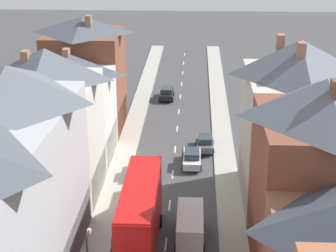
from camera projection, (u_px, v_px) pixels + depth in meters
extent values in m
cube|color=#A8A399|center=(122.00, 164.00, 55.40)|extent=(2.20, 104.00, 0.14)
cube|color=#A8A399|center=(225.00, 166.00, 54.92)|extent=(2.20, 104.00, 0.14)
cube|color=silver|center=(166.00, 244.00, 42.13)|extent=(0.14, 1.80, 0.01)
cube|color=silver|center=(170.00, 205.00, 47.72)|extent=(0.14, 1.80, 0.01)
cube|color=silver|center=(173.00, 174.00, 53.32)|extent=(0.14, 1.80, 0.01)
cube|color=silver|center=(175.00, 149.00, 58.92)|extent=(0.14, 1.80, 0.01)
cube|color=silver|center=(177.00, 129.00, 64.51)|extent=(0.14, 1.80, 0.01)
cube|color=silver|center=(179.00, 111.00, 70.11)|extent=(0.14, 1.80, 0.01)
cube|color=silver|center=(180.00, 97.00, 75.70)|extent=(0.14, 1.80, 0.01)
cube|color=silver|center=(182.00, 84.00, 81.30)|extent=(0.14, 1.80, 0.01)
cube|color=silver|center=(183.00, 73.00, 86.90)|extent=(0.14, 1.80, 0.01)
cube|color=silver|center=(184.00, 63.00, 92.49)|extent=(0.14, 1.80, 0.01)
cube|color=silver|center=(184.00, 54.00, 98.09)|extent=(0.14, 1.80, 0.01)
cube|color=#ADB2B7|center=(18.00, 182.00, 38.92)|extent=(8.00, 10.64, 11.61)
cube|color=olive|center=(77.00, 236.00, 40.24)|extent=(0.12, 9.79, 3.20)
pyramid|color=#565B66|center=(7.00, 84.00, 36.39)|extent=(8.00, 10.64, 2.55)
cube|color=beige|center=(51.00, 139.00, 47.79)|extent=(8.00, 7.96, 10.51)
cube|color=olive|center=(99.00, 178.00, 48.91)|extent=(0.12, 7.33, 3.20)
pyramid|color=#565B66|center=(45.00, 64.00, 45.45)|extent=(8.00, 7.96, 2.61)
cube|color=#99664C|center=(25.00, 58.00, 45.11)|extent=(0.60, 0.90, 1.13)
cube|color=silver|center=(71.00, 117.00, 55.43)|extent=(8.00, 7.73, 8.73)
cube|color=#1E5133|center=(112.00, 144.00, 56.23)|extent=(0.12, 7.11, 3.20)
pyramid|color=#474C56|center=(68.00, 64.00, 53.50)|extent=(8.00, 7.73, 2.08)
cube|color=#99664C|center=(66.00, 57.00, 53.15)|extent=(0.60, 0.90, 1.51)
cube|color=brown|center=(86.00, 82.00, 62.58)|extent=(8.00, 8.55, 11.19)
cube|color=maroon|center=(122.00, 116.00, 63.82)|extent=(0.12, 7.86, 3.20)
pyramid|color=#474C56|center=(83.00, 24.00, 60.28)|extent=(8.00, 8.55, 1.69)
cube|color=#99664C|center=(88.00, 21.00, 58.73)|extent=(0.60, 0.90, 1.20)
cube|color=brown|center=(316.00, 195.00, 37.57)|extent=(8.00, 9.61, 11.19)
cube|color=#1E5133|center=(253.00, 245.00, 39.18)|extent=(0.12, 8.84, 3.20)
pyramid|color=#565B66|center=(326.00, 98.00, 35.12)|extent=(8.00, 9.61, 2.52)
cube|color=brown|center=(336.00, 93.00, 33.52)|extent=(0.60, 0.90, 1.58)
cube|color=#BCB7A8|center=(293.00, 140.00, 46.79)|extent=(8.00, 10.15, 11.17)
cube|color=#1E5133|center=(243.00, 181.00, 48.40)|extent=(0.12, 9.34, 3.20)
pyramid|color=#565B66|center=(300.00, 57.00, 44.28)|extent=(8.00, 10.15, 2.86)
cube|color=#99664C|center=(301.00, 52.00, 42.47)|extent=(0.60, 0.90, 1.57)
cube|color=#99664C|center=(280.00, 43.00, 45.92)|extent=(0.60, 0.90, 1.42)
cube|color=red|center=(140.00, 230.00, 40.84)|extent=(2.44, 10.80, 2.50)
cube|color=red|center=(140.00, 201.00, 39.98)|extent=(2.44, 10.58, 2.30)
cube|color=red|center=(140.00, 186.00, 39.55)|extent=(2.39, 10.37, 0.10)
cube|color=#28333D|center=(147.00, 194.00, 45.75)|extent=(2.20, 0.10, 1.20)
cube|color=#28333D|center=(146.00, 168.00, 44.93)|extent=(2.20, 0.10, 1.10)
cube|color=#28333D|center=(124.00, 227.00, 40.80)|extent=(0.06, 9.18, 0.90)
cube|color=#28333D|center=(123.00, 200.00, 40.00)|extent=(0.06, 9.18, 0.90)
cube|color=yellow|center=(146.00, 159.00, 44.65)|extent=(1.34, 0.08, 0.32)
cylinder|color=black|center=(129.00, 220.00, 44.43)|extent=(0.30, 1.00, 1.00)
cylinder|color=black|center=(160.00, 221.00, 44.31)|extent=(0.30, 1.00, 1.00)
cube|color=#4C515B|center=(140.00, 169.00, 52.87)|extent=(1.70, 3.81, 0.77)
cube|color=#28333D|center=(139.00, 163.00, 52.45)|extent=(1.46, 1.90, 0.60)
cylinder|color=black|center=(132.00, 167.00, 54.15)|extent=(0.20, 0.62, 0.62)
cylinder|color=black|center=(150.00, 167.00, 54.07)|extent=(0.20, 0.62, 0.62)
cylinder|color=black|center=(129.00, 178.00, 51.94)|extent=(0.20, 0.62, 0.62)
cylinder|color=black|center=(148.00, 178.00, 51.86)|extent=(0.20, 0.62, 0.62)
cube|color=black|center=(167.00, 94.00, 74.64)|extent=(1.70, 4.24, 0.69)
cube|color=#28333D|center=(167.00, 90.00, 74.21)|extent=(1.46, 2.12, 0.60)
cylinder|color=black|center=(161.00, 93.00, 76.03)|extent=(0.20, 0.62, 0.62)
cylinder|color=black|center=(173.00, 94.00, 75.95)|extent=(0.20, 0.62, 0.62)
cylinder|color=black|center=(160.00, 99.00, 73.57)|extent=(0.20, 0.62, 0.62)
cylinder|color=black|center=(173.00, 100.00, 73.49)|extent=(0.20, 0.62, 0.62)
cube|color=silver|center=(192.00, 159.00, 55.08)|extent=(1.70, 4.27, 0.69)
cube|color=#28333D|center=(192.00, 154.00, 54.65)|extent=(1.46, 2.13, 0.60)
cylinder|color=black|center=(184.00, 156.00, 56.47)|extent=(0.20, 0.62, 0.62)
cylinder|color=black|center=(200.00, 157.00, 56.39)|extent=(0.20, 0.62, 0.62)
cylinder|color=black|center=(183.00, 168.00, 54.01)|extent=(0.20, 0.62, 0.62)
cylinder|color=black|center=(201.00, 168.00, 53.93)|extent=(0.20, 0.62, 0.62)
cube|color=gray|center=(126.00, 227.00, 43.06)|extent=(1.70, 4.05, 0.78)
cube|color=#28333D|center=(126.00, 221.00, 42.62)|extent=(1.46, 2.03, 0.60)
cylinder|color=black|center=(118.00, 223.00, 44.41)|extent=(0.20, 0.62, 0.62)
cylinder|color=black|center=(139.00, 223.00, 44.33)|extent=(0.20, 0.62, 0.62)
cylinder|color=black|center=(113.00, 240.00, 42.06)|extent=(0.20, 0.62, 0.62)
cylinder|color=black|center=(136.00, 241.00, 41.98)|extent=(0.20, 0.62, 0.62)
cube|color=#4C515B|center=(205.00, 144.00, 58.68)|extent=(1.70, 3.97, 0.67)
cube|color=#28333D|center=(205.00, 139.00, 58.27)|extent=(1.46, 1.98, 0.60)
cylinder|color=black|center=(197.00, 142.00, 59.99)|extent=(0.20, 0.62, 0.62)
cylinder|color=black|center=(213.00, 142.00, 59.91)|extent=(0.20, 0.62, 0.62)
cylinder|color=black|center=(197.00, 151.00, 57.70)|extent=(0.20, 0.62, 0.62)
cylinder|color=black|center=(213.00, 152.00, 57.62)|extent=(0.20, 0.62, 0.62)
cube|color=silver|center=(190.00, 226.00, 41.95)|extent=(1.96, 5.20, 2.10)
cube|color=#28333D|center=(191.00, 206.00, 44.22)|extent=(1.76, 0.10, 0.90)
cylinder|color=black|center=(178.00, 227.00, 43.81)|extent=(0.24, 0.72, 0.72)
cylinder|color=black|center=(203.00, 227.00, 43.71)|extent=(0.24, 0.72, 0.72)
cylinder|color=black|center=(176.00, 249.00, 40.90)|extent=(0.24, 0.72, 0.72)
cylinder|color=black|center=(203.00, 250.00, 40.80)|extent=(0.24, 0.72, 0.72)
cylinder|color=black|center=(88.00, 234.00, 33.43)|extent=(0.08, 0.90, 0.08)
cube|color=beige|center=(89.00, 231.00, 33.88)|extent=(0.20, 0.32, 0.20)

